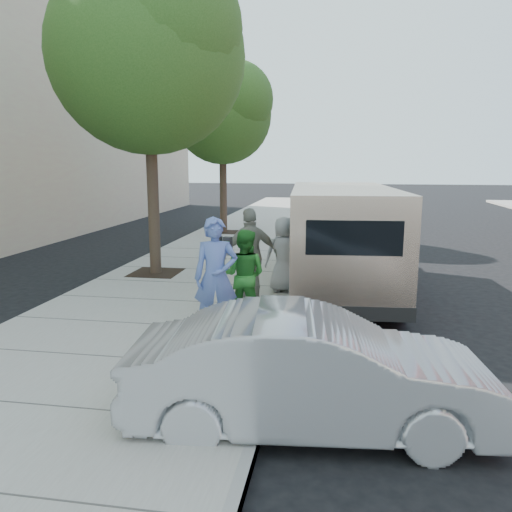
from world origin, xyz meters
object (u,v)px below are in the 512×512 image
Objects in this scene: van at (341,236)px; person_green_shirt at (244,275)px; parking_meter at (223,261)px; person_officer at (216,277)px; sedan at (312,372)px; tree_near at (149,48)px; person_striped_polo at (251,255)px; tree_far at (224,110)px; person_gray_shirt at (284,254)px.

van is 4.02× the size of person_green_shirt.
parking_meter is 0.80× the size of person_officer.
parking_meter is 3.43m from sedan.
person_green_shirt is (0.29, 0.87, -0.15)m from person_officer.
person_striped_polo is at bearing -38.00° from tree_near.
tree_far is 4.01× the size of person_green_shirt.
person_officer is (-1.67, 2.39, 0.45)m from sedan.
person_gray_shirt is at bearing -93.99° from person_green_shirt.
person_striped_polo is (0.21, 1.52, -0.17)m from parking_meter.
van is (4.55, -0.37, -4.29)m from tree_near.
tree_far is 3.99× the size of person_gray_shirt.
tree_far is 3.45× the size of person_striped_polo.
person_striped_polo reaches higher than sedan.
person_officer is 0.93m from person_green_shirt.
tree_near reaches higher than tree_far.
van is (1.97, 3.32, -0.01)m from parking_meter.
tree_near is at bearing -62.41° from person_striped_polo.
parking_meter is 0.24× the size of van.
person_green_shirt is at bearing 58.81° from person_officer.
van reaches higher than person_green_shirt.
tree_far reaches higher than van.
person_green_shirt is (-1.67, -2.99, -0.29)m from van.
person_gray_shirt is at bearing 83.56° from parking_meter.
van is 3.99× the size of person_gray_shirt.
person_striped_polo is at bearing 39.99° from person_gray_shirt.
parking_meter reaches higher than sedan.
van is at bearing -159.72° from person_gray_shirt.
person_officer is (0.01, -0.54, -0.15)m from parking_meter.
tree_far is at bearing -98.51° from person_striped_polo.
person_green_shirt is at bearing 17.22° from sedan.
tree_near is 9.27m from sedan.
tree_near is 4.62× the size of person_gray_shirt.
tree_far reaches higher than person_officer.
person_gray_shirt is at bearing -146.35° from van.
tree_near is 4.91× the size of parking_meter.
sedan is (-0.29, -6.26, -0.59)m from van.
tree_far is 12.14m from parking_meter.
tree_far reaches higher than person_gray_shirt.
sedan is at bearing -96.66° from van.
tree_near reaches higher than person_gray_shirt.
person_gray_shirt is (-1.20, -0.92, -0.29)m from van.
parking_meter is (2.58, -11.30, -3.62)m from tree_far.
person_striped_polo reaches higher than parking_meter.
person_green_shirt is 0.99× the size of person_gray_shirt.
person_striped_polo is at bearing -76.72° from person_green_shirt.
parking_meter is at bearing 54.83° from person_gray_shirt.
person_green_shirt is at bearing -49.47° from tree_near.
tree_near reaches higher than person_officer.
parking_meter is 0.94× the size of person_gray_shirt.
van reaches higher than person_officer.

